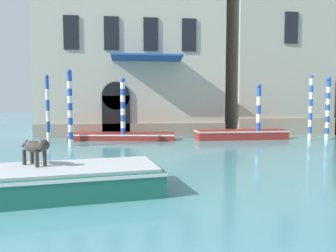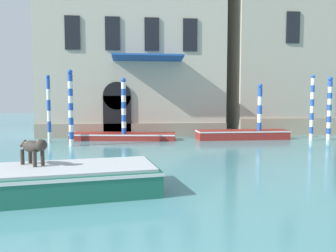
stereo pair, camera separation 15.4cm
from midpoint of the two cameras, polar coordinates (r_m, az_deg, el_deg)
name	(u,v)px [view 2 (the right image)]	position (r m, az deg, el deg)	size (l,w,h in m)	color
palazzo_right	(324,24)	(28.29, 25.64, 15.75)	(14.67, 6.13, 16.17)	#B2A893
boat_foreground	(26,181)	(8.81, -23.03, -8.87)	(6.72, 3.16, 0.70)	#1E6651
dog_on_deck	(34,147)	(8.96, -21.88, -3.46)	(0.86, 0.78, 0.71)	#332D28
boat_moored_near_palazzo	(124,136)	(19.70, -7.49, -1.74)	(6.33, 2.44, 0.40)	maroon
boat_moored_far	(242,134)	(20.29, 12.98, -1.42)	(5.50, 1.46, 0.55)	maroon
mooring_pole_0	(124,109)	(18.98, -7.48, 2.94)	(0.28, 0.28, 3.63)	white
mooring_pole_1	(49,109)	(19.14, -19.83, 2.86)	(0.20, 0.20, 3.74)	white
mooring_pole_2	(260,111)	(20.12, 15.89, 2.45)	(0.27, 0.27, 3.32)	white
mooring_pole_3	(329,108)	(21.57, 26.46, 2.82)	(0.27, 0.27, 3.73)	white
mooring_pole_4	(312,107)	(20.80, 23.98, 2.97)	(0.22, 0.22, 3.82)	white
mooring_pole_5	(71,108)	(17.36, -16.33, 3.09)	(0.25, 0.25, 3.90)	white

